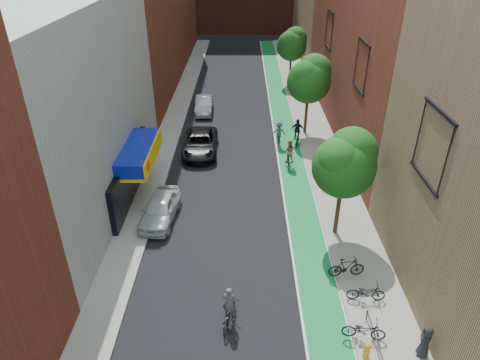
{
  "coord_description": "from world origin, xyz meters",
  "views": [
    {
      "loc": [
        0.32,
        -9.67,
        14.99
      ],
      "look_at": [
        0.15,
        13.53,
        1.5
      ],
      "focal_mm": 32.0,
      "sensor_mm": 36.0,
      "label": 1
    }
  ],
  "objects_px": {
    "fire_hydrant": "(367,350)",
    "cyclist_lane_near": "(289,156)",
    "parked_car_white": "(160,209)",
    "cyclist_lane_mid": "(297,135)",
    "parked_car_black": "(200,143)",
    "parked_car_silver": "(204,105)",
    "cyclist_lane_far": "(279,135)",
    "pedestrian": "(425,341)",
    "cyclist_lead": "(229,312)"
  },
  "relations": [
    {
      "from": "parked_car_white",
      "to": "parked_car_black",
      "type": "distance_m",
      "value": 9.21
    },
    {
      "from": "cyclist_lead",
      "to": "cyclist_lane_near",
      "type": "distance_m",
      "value": 15.2
    },
    {
      "from": "cyclist_lane_mid",
      "to": "parked_car_white",
      "type": "bearing_deg",
      "value": 59.06
    },
    {
      "from": "parked_car_silver",
      "to": "cyclist_lane_mid",
      "type": "distance_m",
      "value": 10.8
    },
    {
      "from": "cyclist_lane_far",
      "to": "fire_hydrant",
      "type": "relative_size",
      "value": 2.65
    },
    {
      "from": "parked_car_white",
      "to": "fire_hydrant",
      "type": "height_order",
      "value": "parked_car_white"
    },
    {
      "from": "parked_car_silver",
      "to": "cyclist_lane_mid",
      "type": "xyz_separation_m",
      "value": [
        8.1,
        -7.13,
        0.14
      ]
    },
    {
      "from": "parked_car_white",
      "to": "parked_car_black",
      "type": "xyz_separation_m",
      "value": [
        1.59,
        9.07,
        0.01
      ]
    },
    {
      "from": "parked_car_white",
      "to": "fire_hydrant",
      "type": "relative_size",
      "value": 5.81
    },
    {
      "from": "parked_car_silver",
      "to": "cyclist_lane_far",
      "type": "relative_size",
      "value": 2.16
    },
    {
      "from": "parked_car_white",
      "to": "cyclist_lane_far",
      "type": "relative_size",
      "value": 2.19
    },
    {
      "from": "parked_car_silver",
      "to": "cyclist_lane_near",
      "type": "xyz_separation_m",
      "value": [
        7.08,
        -10.89,
        0.13
      ]
    },
    {
      "from": "cyclist_lead",
      "to": "parked_car_black",
      "type": "bearing_deg",
      "value": -67.68
    },
    {
      "from": "pedestrian",
      "to": "fire_hydrant",
      "type": "relative_size",
      "value": 1.98
    },
    {
      "from": "cyclist_lane_near",
      "to": "cyclist_lane_mid",
      "type": "relative_size",
      "value": 0.96
    },
    {
      "from": "cyclist_lead",
      "to": "pedestrian",
      "type": "distance_m",
      "value": 8.03
    },
    {
      "from": "parked_car_black",
      "to": "cyclist_lane_far",
      "type": "height_order",
      "value": "cyclist_lane_far"
    },
    {
      "from": "parked_car_black",
      "to": "cyclist_lane_near",
      "type": "distance_m",
      "value": 7.05
    },
    {
      "from": "parked_car_white",
      "to": "cyclist_lane_mid",
      "type": "relative_size",
      "value": 2.08
    },
    {
      "from": "parked_car_black",
      "to": "fire_hydrant",
      "type": "bearing_deg",
      "value": -67.42
    },
    {
      "from": "cyclist_lead",
      "to": "cyclist_lane_near",
      "type": "xyz_separation_m",
      "value": [
        3.93,
        14.68,
        0.2
      ]
    },
    {
      "from": "pedestrian",
      "to": "cyclist_lead",
      "type": "bearing_deg",
      "value": -83.07
    },
    {
      "from": "cyclist_lead",
      "to": "fire_hydrant",
      "type": "xyz_separation_m",
      "value": [
        5.55,
        -1.83,
        -0.1
      ]
    },
    {
      "from": "parked_car_silver",
      "to": "cyclist_lane_mid",
      "type": "bearing_deg",
      "value": -43.3
    },
    {
      "from": "cyclist_lane_mid",
      "to": "pedestrian",
      "type": "height_order",
      "value": "cyclist_lane_mid"
    },
    {
      "from": "parked_car_silver",
      "to": "pedestrian",
      "type": "xyz_separation_m",
      "value": [
        11.0,
        -27.25,
        0.18
      ]
    },
    {
      "from": "cyclist_lead",
      "to": "cyclist_lane_near",
      "type": "height_order",
      "value": "cyclist_lane_near"
    },
    {
      "from": "pedestrian",
      "to": "fire_hydrant",
      "type": "bearing_deg",
      "value": -67.13
    },
    {
      "from": "parked_car_black",
      "to": "cyclist_lead",
      "type": "relative_size",
      "value": 2.78
    },
    {
      "from": "cyclist_lane_far",
      "to": "parked_car_white",
      "type": "bearing_deg",
      "value": 56.95
    },
    {
      "from": "cyclist_lane_near",
      "to": "pedestrian",
      "type": "distance_m",
      "value": 16.82
    },
    {
      "from": "parked_car_silver",
      "to": "fire_hydrant",
      "type": "xyz_separation_m",
      "value": [
        8.7,
        -27.4,
        -0.17
      ]
    },
    {
      "from": "pedestrian",
      "to": "parked_car_white",
      "type": "bearing_deg",
      "value": -109.1
    },
    {
      "from": "parked_car_black",
      "to": "fire_hydrant",
      "type": "xyz_separation_m",
      "value": [
        8.3,
        -18.78,
        -0.21
      ]
    },
    {
      "from": "pedestrian",
      "to": "parked_car_silver",
      "type": "bearing_deg",
      "value": -139.02
    },
    {
      "from": "parked_car_black",
      "to": "cyclist_lane_near",
      "type": "relative_size",
      "value": 2.68
    },
    {
      "from": "cyclist_lane_near",
      "to": "fire_hydrant",
      "type": "xyz_separation_m",
      "value": [
        1.62,
        -16.52,
        -0.3
      ]
    },
    {
      "from": "parked_car_silver",
      "to": "cyclist_lead",
      "type": "height_order",
      "value": "cyclist_lead"
    },
    {
      "from": "parked_car_silver",
      "to": "cyclist_lane_near",
      "type": "height_order",
      "value": "cyclist_lane_near"
    },
    {
      "from": "cyclist_lead",
      "to": "pedestrian",
      "type": "relative_size",
      "value": 1.31
    },
    {
      "from": "cyclist_lane_near",
      "to": "cyclist_lane_mid",
      "type": "distance_m",
      "value": 3.89
    },
    {
      "from": "cyclist_lead",
      "to": "cyclist_lane_mid",
      "type": "xyz_separation_m",
      "value": [
        4.95,
        18.43,
        0.21
      ]
    },
    {
      "from": "fire_hydrant",
      "to": "cyclist_lane_near",
      "type": "bearing_deg",
      "value": 95.6
    },
    {
      "from": "parked_car_white",
      "to": "cyclist_lane_mid",
      "type": "xyz_separation_m",
      "value": [
        9.29,
        10.56,
        0.11
      ]
    },
    {
      "from": "cyclist_lane_mid",
      "to": "cyclist_lane_far",
      "type": "xyz_separation_m",
      "value": [
        -1.5,
        -0.25,
        0.06
      ]
    },
    {
      "from": "parked_car_white",
      "to": "cyclist_lead",
      "type": "distance_m",
      "value": 8.99
    },
    {
      "from": "parked_car_black",
      "to": "parked_car_silver",
      "type": "bearing_deg",
      "value": 91.39
    },
    {
      "from": "parked_car_white",
      "to": "pedestrian",
      "type": "bearing_deg",
      "value": -32.87
    },
    {
      "from": "cyclist_lane_near",
      "to": "fire_hydrant",
      "type": "distance_m",
      "value": 16.6
    },
    {
      "from": "cyclist_lane_near",
      "to": "fire_hydrant",
      "type": "bearing_deg",
      "value": 101.8
    }
  ]
}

